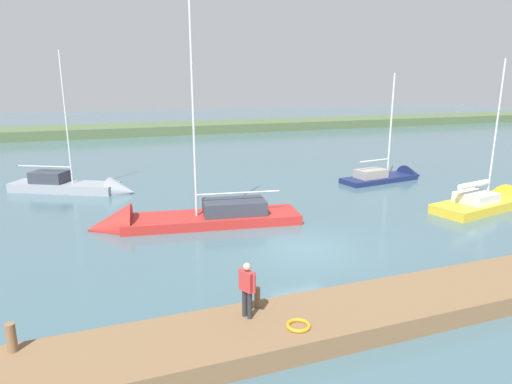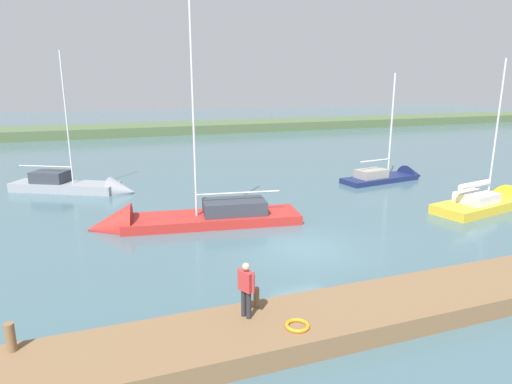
% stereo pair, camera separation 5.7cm
% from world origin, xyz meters
% --- Properties ---
extents(ground_plane, '(200.00, 200.00, 0.00)m').
position_xyz_m(ground_plane, '(0.00, 0.00, 0.00)').
color(ground_plane, '#42606B').
extents(far_shoreline, '(180.00, 8.00, 2.40)m').
position_xyz_m(far_shoreline, '(0.00, -46.10, 0.00)').
color(far_shoreline, '#4C603D').
rests_on(far_shoreline, ground_plane).
extents(dock_pier, '(27.37, 2.55, 0.60)m').
position_xyz_m(dock_pier, '(0.00, 5.91, 0.30)').
color(dock_pier, brown).
rests_on(dock_pier, ground_plane).
extents(mooring_post_near, '(0.17, 0.17, 0.59)m').
position_xyz_m(mooring_post_near, '(4.11, 5.02, 0.90)').
color(mooring_post_near, brown).
rests_on(mooring_post_near, dock_pier).
extents(mooring_post_far, '(0.23, 0.23, 0.74)m').
position_xyz_m(mooring_post_far, '(10.40, 5.02, 0.97)').
color(mooring_post_far, brown).
rests_on(mooring_post_far, dock_pier).
extents(life_ring_buoy, '(0.66, 0.66, 0.10)m').
position_xyz_m(life_ring_buoy, '(3.46, 6.42, 0.65)').
color(life_ring_buoy, orange).
rests_on(life_ring_buoy, dock_pier).
extents(sailboat_behind_pier, '(7.98, 3.59, 9.16)m').
position_xyz_m(sailboat_behind_pier, '(-13.04, -2.23, 0.11)').
color(sailboat_behind_pier, gold).
rests_on(sailboat_behind_pier, ground_plane).
extents(sailboat_near_dock, '(10.61, 3.85, 12.10)m').
position_xyz_m(sailboat_near_dock, '(4.59, -4.94, 0.18)').
color(sailboat_near_dock, '#B22823').
rests_on(sailboat_near_dock, ground_plane).
extents(sailboat_far_left, '(7.30, 2.86, 8.43)m').
position_xyz_m(sailboat_far_left, '(-11.90, -10.12, 0.11)').
color(sailboat_far_left, navy).
rests_on(sailboat_far_left, ground_plane).
extents(sailboat_mid_channel, '(8.10, 5.53, 9.58)m').
position_xyz_m(sailboat_mid_channel, '(9.36, -14.03, 0.24)').
color(sailboat_mid_channel, gray).
rests_on(sailboat_mid_channel, ground_plane).
extents(person_on_dock, '(0.39, 0.56, 1.61)m').
position_xyz_m(person_on_dock, '(4.56, 5.46, 1.52)').
color(person_on_dock, '#28282D').
rests_on(person_on_dock, dock_pier).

